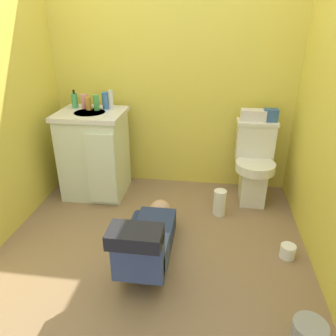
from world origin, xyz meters
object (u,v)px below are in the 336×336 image
(toilet, at_px, (254,164))
(toilet_paper_roll, at_px, (288,251))
(tissue_box, at_px, (253,115))
(soap_dispenser, at_px, (75,100))
(bottle_pink, at_px, (84,101))
(vanity_cabinet, at_px, (95,153))
(person_plumber, at_px, (148,240))
(faucet, at_px, (95,102))
(paper_towel_roll, at_px, (220,203))
(toiletry_bag, at_px, (271,115))
(bottle_blue, at_px, (105,101))
(bottle_amber, at_px, (88,103))
(bottle_clear, at_px, (111,100))
(bottle_green, at_px, (96,103))

(toilet, relative_size, toilet_paper_roll, 6.82)
(tissue_box, height_order, soap_dispenser, soap_dispenser)
(bottle_pink, bearing_deg, toilet, -1.37)
(vanity_cabinet, xyz_separation_m, person_plumber, (0.69, -0.93, -0.24))
(faucet, bearing_deg, person_plumber, -57.03)
(toilet_paper_roll, bearing_deg, paper_towel_roll, 133.82)
(bottle_pink, bearing_deg, tissue_box, 1.94)
(vanity_cabinet, distance_m, toiletry_bag, 1.66)
(bottle_blue, bearing_deg, paper_towel_roll, -18.49)
(toiletry_bag, bearing_deg, bottle_amber, -176.61)
(faucet, bearing_deg, vanity_cabinet, -88.69)
(person_plumber, distance_m, bottle_amber, 1.42)
(person_plumber, xyz_separation_m, bottle_amber, (-0.73, 0.99, 0.70))
(vanity_cabinet, xyz_separation_m, toilet_paper_roll, (1.69, -0.76, -0.37))
(tissue_box, height_order, paper_towel_roll, tissue_box)
(bottle_amber, bearing_deg, toilet, 0.24)
(bottle_amber, bearing_deg, bottle_blue, 19.52)
(toiletry_bag, bearing_deg, bottle_blue, -178.25)
(tissue_box, bearing_deg, toilet, -63.57)
(toilet, distance_m, bottle_pink, 1.67)
(soap_dispenser, bearing_deg, bottle_amber, -20.79)
(bottle_pink, height_order, bottle_clear, bottle_clear)
(soap_dispenser, relative_size, bottle_pink, 1.26)
(toilet, xyz_separation_m, bottle_pink, (-1.59, 0.04, 0.52))
(toiletry_bag, bearing_deg, vanity_cabinet, -174.13)
(bottle_blue, xyz_separation_m, toilet_paper_roll, (1.58, -0.88, -0.85))
(toilet, height_order, soap_dispenser, soap_dispenser)
(faucet, bearing_deg, soap_dispenser, -173.99)
(person_plumber, height_order, bottle_amber, bottle_amber)
(paper_towel_roll, bearing_deg, faucet, 161.92)
(bottle_green, height_order, bottle_blue, bottle_blue)
(bottle_amber, height_order, paper_towel_roll, bottle_amber)
(tissue_box, bearing_deg, bottle_pink, -178.06)
(bottle_clear, height_order, paper_towel_roll, bottle_clear)
(bottle_green, xyz_separation_m, toilet_paper_roll, (1.65, -0.82, -0.84))
(toilet, height_order, faucet, faucet)
(bottle_amber, relative_size, bottle_green, 0.84)
(faucet, bearing_deg, bottle_pink, -159.38)
(vanity_cabinet, distance_m, paper_towel_roll, 1.26)
(person_plumber, distance_m, bottle_blue, 1.40)
(bottle_blue, height_order, bottle_clear, bottle_clear)
(bottle_amber, bearing_deg, toiletry_bag, 3.39)
(person_plumber, xyz_separation_m, bottle_clear, (-0.53, 1.05, 0.73))
(bottle_green, height_order, toilet_paper_roll, bottle_green)
(toiletry_bag, relative_size, paper_towel_roll, 0.53)
(bottle_amber, bearing_deg, paper_towel_roll, -14.22)
(soap_dispenser, bearing_deg, faucet, 6.01)
(bottle_clear, bearing_deg, toilet, -2.02)
(vanity_cabinet, distance_m, bottle_clear, 0.53)
(toilet, distance_m, toiletry_bag, 0.46)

